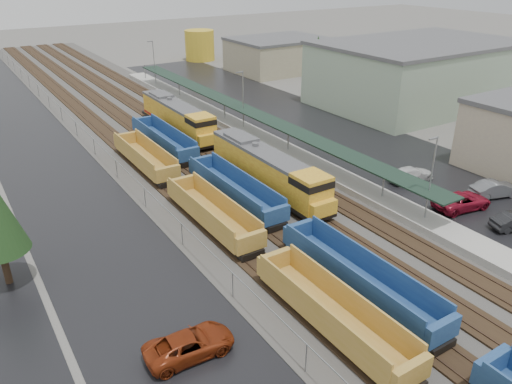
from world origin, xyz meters
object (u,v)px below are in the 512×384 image
Objects in this scene: well_string_blue at (359,278)px; storage_tank at (200,45)px; parked_car_east_b at (462,201)px; parked_car_west_c at (190,345)px; parked_car_east_c at (411,174)px; well_string_yellow at (332,314)px; locomotive_trail at (178,117)px; locomotive_lead at (269,170)px; parked_car_east_e at (495,189)px.

storage_tank is (29.87, 83.17, 2.07)m from well_string_blue.
well_string_blue is at bearing -109.76° from storage_tank.
parked_car_east_b is at bearing -99.44° from storage_tank.
parked_car_west_c is 0.95× the size of parked_car_east_b.
well_string_yellow is at bearing 126.41° from parked_car_east_c.
locomotive_trail is at bearing -119.74° from storage_tank.
parked_car_east_b is at bearing -44.54° from locomotive_lead.
parked_car_east_c is 1.04× the size of parked_car_east_e.
storage_tank is (25.87, 45.30, 1.00)m from locomotive_trail.
well_string_yellow is at bearing -154.50° from well_string_blue.
parked_car_west_c reaches higher than parked_car_east_c.
locomotive_lead is 3.64× the size of parked_car_east_c.
locomotive_trail is 3.32× the size of parked_car_east_b.
well_string_yellow is 8.72m from parked_car_west_c.
locomotive_lead reaches higher than well_string_yellow.
locomotive_trail is 40.53m from parked_car_west_c.
locomotive_trail is at bearing 78.63° from well_string_yellow.
storage_tank reaches higher than locomotive_lead.
parked_car_east_c is (21.75, 13.08, -0.44)m from well_string_yellow.
locomotive_trail is 40.60m from well_string_yellow.
parked_car_east_c is at bearing 1.19° from parked_car_east_b.
locomotive_lead is 3.78× the size of parked_car_east_e.
locomotive_lead reaches higher than parked_car_east_b.
parked_car_east_b is 6.92m from parked_car_east_c.
well_string_blue is at bearing -96.03° from locomotive_trail.
well_string_yellow reaches higher than well_string_blue.
parked_car_east_b is 1.14× the size of parked_car_east_e.
parked_car_east_c is at bearing -22.55° from locomotive_lead.
locomotive_trail is 52.17m from storage_tank.
parked_car_east_e reaches higher than parked_car_west_c.
well_string_blue is 16.13× the size of parked_car_east_c.
locomotive_lead is at bearing 76.67° from well_string_blue.
well_string_blue reaches higher than parked_car_east_c.
parked_car_east_b is at bearing 105.88° from parked_car_east_e.
storage_tank is at bearing 70.24° from well_string_blue.
parked_car_east_e reaches higher than parked_car_east_c.
locomotive_trail is 0.24× the size of well_string_yellow.
well_string_blue is 20.97m from parked_car_east_c.
locomotive_lead is 17.38m from well_string_blue.
locomotive_trail reaches higher than well_string_blue.
well_string_blue is 22.00m from parked_car_east_e.
parked_car_west_c is at bearing -117.10° from storage_tank.
storage_tank is 79.40m from parked_car_east_e.
well_string_blue is 12.54× the size of storage_tank.
parked_car_east_b is 4.83m from parked_car_east_e.
parked_car_west_c is at bearing 161.95° from well_string_yellow.
parked_car_east_b reaches higher than parked_car_west_c.
parked_car_east_c is at bearing 31.02° from well_string_yellow.
locomotive_trail is 35.93m from parked_car_east_b.
well_string_blue is 14.71× the size of parked_car_east_b.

